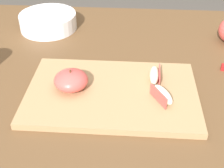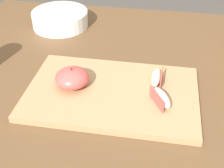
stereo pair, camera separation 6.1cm
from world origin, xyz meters
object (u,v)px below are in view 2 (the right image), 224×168
apple_half_skin_up (72,78)px  ceramic_fruit_bowl (60,18)px  apple_wedge_left (157,78)px  cutting_board (112,93)px  apple_wedge_right (161,98)px

apple_half_skin_up → ceramic_fruit_bowl: size_ratio=0.44×
apple_half_skin_up → ceramic_fruit_bowl: bearing=112.1°
apple_wedge_left → cutting_board: bearing=-154.6°
apple_wedge_right → apple_wedge_left: bearing=100.8°
apple_half_skin_up → cutting_board: bearing=-2.2°
apple_wedge_left → ceramic_fruit_bowl: bearing=138.6°
apple_wedge_right → ceramic_fruit_bowl: bearing=133.4°
cutting_board → ceramic_fruit_bowl: (-0.25, 0.36, 0.02)m
cutting_board → apple_wedge_left: size_ratio=5.78×
cutting_board → apple_wedge_right: apple_wedge_right is taller
apple_wedge_right → ceramic_fruit_bowl: 0.54m
apple_wedge_left → apple_wedge_right: 0.08m
apple_half_skin_up → apple_wedge_right: size_ratio=1.14×
apple_wedge_left → ceramic_fruit_bowl: (-0.36, 0.31, -0.00)m
cutting_board → ceramic_fruit_bowl: ceramic_fruit_bowl is taller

